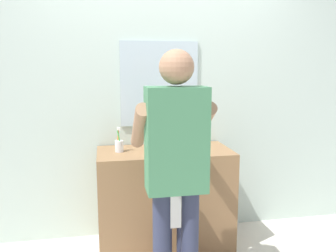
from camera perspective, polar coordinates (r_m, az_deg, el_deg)
The scene contains 7 objects.
back_wall at distance 3.15m, azimuth -1.59°, elevation 6.09°, with size 4.40×0.10×2.70m.
vanity_cabinet at distance 3.04m, azimuth -0.53°, elevation -11.90°, with size 1.13×0.54×0.86m, color olive.
sink_basin at distance 2.88m, azimuth -0.48°, elevation -3.03°, with size 0.34×0.34×0.11m.
faucet at distance 3.07m, azimuth -1.16°, elevation -1.76°, with size 0.18×0.14×0.18m.
toothbrush_cup at distance 2.88m, azimuth -8.11°, elevation -3.21°, with size 0.07×0.07×0.21m.
child_toddler at distance 2.66m, azimuth 1.04°, elevation -13.83°, with size 0.25×0.25×0.82m.
adult_parent at distance 2.20m, azimuth 1.28°, elevation -4.85°, with size 0.51×0.54×1.66m.
Camera 1 is at (-0.50, -2.49, 1.55)m, focal length 36.72 mm.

